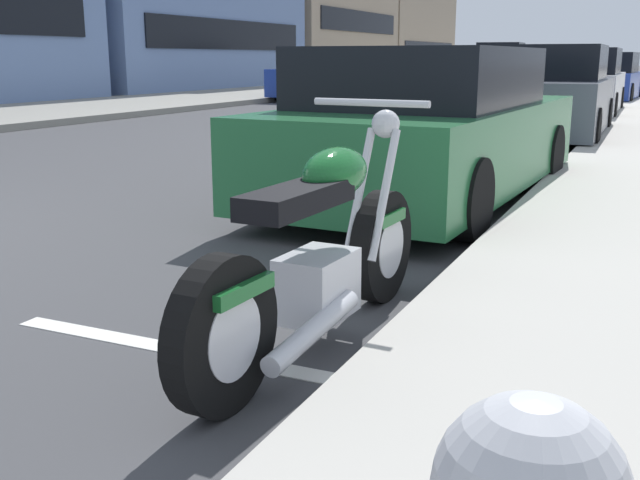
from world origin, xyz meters
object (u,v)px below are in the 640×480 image
parked_car_near_corner (604,79)px  parked_car_second_in_row (545,96)px  crossing_truck (515,66)px  parked_motorcycle (320,257)px  parked_car_far_down_curb (579,84)px  car_opposite_curb (322,78)px  parked_car_at_intersection (428,130)px

parked_car_near_corner → parked_car_second_in_row: bearing=-177.3°
crossing_truck → parked_motorcycle: bearing=97.4°
parked_car_far_down_curb → crossing_truck: crossing_truck is taller
parked_car_second_in_row → crossing_truck: (23.11, 4.71, 0.21)m
parked_motorcycle → parked_car_near_corner: size_ratio=0.51×
crossing_truck → car_opposite_curb: crossing_truck is taller
parked_car_far_down_curb → parked_car_at_intersection: bearing=178.6°
parked_car_at_intersection → parked_car_second_in_row: parked_car_second_in_row is taller
parked_car_near_corner → car_opposite_curb: bearing=107.5°
car_opposite_curb → parked_car_far_down_curb: bearing=64.1°
parked_car_at_intersection → parked_car_far_down_curb: parked_car_far_down_curb is taller
parked_car_far_down_curb → car_opposite_curb: 8.93m
parked_car_second_in_row → crossing_truck: bearing=10.8°
parked_car_at_intersection → parked_car_second_in_row: (5.95, -0.18, 0.03)m
parked_car_near_corner → car_opposite_curb: (-2.11, 8.17, -0.00)m
parked_car_second_in_row → parked_car_near_corner: bearing=-1.0°
parked_motorcycle → crossing_truck: size_ratio=0.42×
parked_car_near_corner → car_opposite_curb: parked_car_near_corner is taller
parked_car_far_down_curb → parked_car_near_corner: 5.95m
parked_car_at_intersection → car_opposite_curb: (15.08, 7.94, 0.01)m
parked_car_second_in_row → car_opposite_curb: parked_car_second_in_row is taller
parked_car_second_in_row → parked_car_near_corner: 11.24m
parked_car_second_in_row → parked_motorcycle: bearing=-178.3°
parked_car_far_down_curb → parked_motorcycle: bearing=-179.0°
crossing_truck → parked_car_far_down_curb: bearing=103.2°
car_opposite_curb → parked_car_at_intersection: bearing=27.3°
parked_car_at_intersection → crossing_truck: bearing=11.8°
parked_car_second_in_row → car_opposite_curb: bearing=40.9°
parked_motorcycle → parked_car_at_intersection: 3.74m
parked_car_at_intersection → parked_car_far_down_curb: bearing=2.2°
parked_car_near_corner → crossing_truck: crossing_truck is taller
car_opposite_curb → parked_motorcycle: bearing=24.0°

